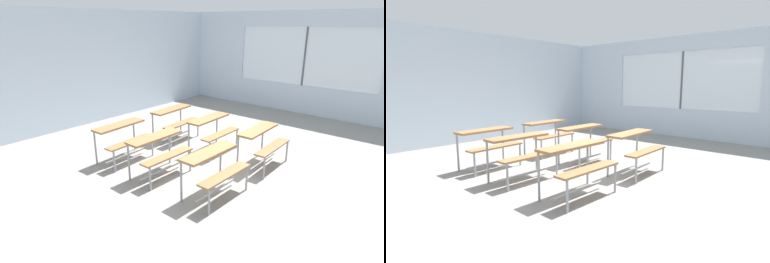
% 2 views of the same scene
% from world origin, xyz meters
% --- Properties ---
extents(ground, '(10.00, 9.00, 0.05)m').
position_xyz_m(ground, '(0.00, 0.00, -0.03)').
color(ground, gray).
extents(wall_back, '(10.00, 0.12, 3.00)m').
position_xyz_m(wall_back, '(0.00, 4.50, 1.50)').
color(wall_back, silver).
rests_on(wall_back, ground).
extents(wall_right, '(0.12, 9.00, 3.00)m').
position_xyz_m(wall_right, '(5.00, -0.13, 1.45)').
color(wall_right, silver).
rests_on(wall_right, ground).
extents(desk_bench_r0c0, '(1.11, 0.61, 0.74)m').
position_xyz_m(desk_bench_r0c0, '(-0.76, -0.52, 0.56)').
color(desk_bench_r0c0, olive).
rests_on(desk_bench_r0c0, ground).
extents(desk_bench_r0c1, '(1.12, 0.63, 0.74)m').
position_xyz_m(desk_bench_r0c1, '(0.76, -0.54, 0.56)').
color(desk_bench_r0c1, olive).
rests_on(desk_bench_r0c1, ground).
extents(desk_bench_r1c0, '(1.11, 0.60, 0.74)m').
position_xyz_m(desk_bench_r1c0, '(-0.83, 0.66, 0.56)').
color(desk_bench_r1c0, olive).
rests_on(desk_bench_r1c0, ground).
extents(desk_bench_r1c1, '(1.11, 0.60, 0.74)m').
position_xyz_m(desk_bench_r1c1, '(0.73, 0.64, 0.56)').
color(desk_bench_r1c1, olive).
rests_on(desk_bench_r1c1, ground).
extents(desk_bench_r2c0, '(1.13, 0.64, 0.74)m').
position_xyz_m(desk_bench_r2c0, '(-0.81, 1.71, 0.56)').
color(desk_bench_r2c0, olive).
rests_on(desk_bench_r2c0, ground).
extents(desk_bench_r2c1, '(1.13, 0.64, 0.74)m').
position_xyz_m(desk_bench_r2c1, '(0.75, 1.77, 0.56)').
color(desk_bench_r2c1, olive).
rests_on(desk_bench_r2c1, ground).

